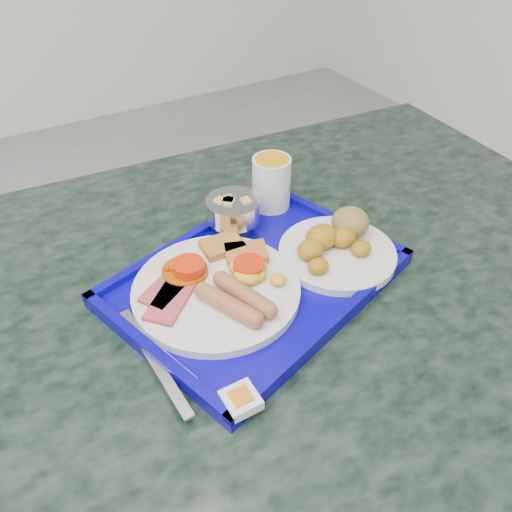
{
  "coord_description": "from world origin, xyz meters",
  "views": [
    {
      "loc": [
        0.66,
        0.04,
        1.29
      ],
      "look_at": [
        0.94,
        0.51,
        0.84
      ],
      "focal_mm": 35.0,
      "sensor_mm": 36.0,
      "label": 1
    }
  ],
  "objects_px": {
    "tray": "(256,280)",
    "juice_cup": "(271,181)",
    "table": "(259,362)",
    "main_plate": "(221,284)",
    "fruit_bowl": "(233,210)",
    "bread_plate": "(337,244)"
  },
  "relations": [
    {
      "from": "tray",
      "to": "juice_cup",
      "type": "xyz_separation_m",
      "value": [
        0.12,
        0.15,
        0.05
      ]
    },
    {
      "from": "juice_cup",
      "to": "tray",
      "type": "bearing_deg",
      "value": -128.28
    },
    {
      "from": "table",
      "to": "tray",
      "type": "xyz_separation_m",
      "value": [
        -0.01,
        -0.01,
        0.21
      ]
    },
    {
      "from": "tray",
      "to": "main_plate",
      "type": "relative_size",
      "value": 1.97
    },
    {
      "from": "tray",
      "to": "fruit_bowl",
      "type": "distance_m",
      "value": 0.13
    },
    {
      "from": "bread_plate",
      "to": "main_plate",
      "type": "bearing_deg",
      "value": 175.2
    },
    {
      "from": "table",
      "to": "tray",
      "type": "height_order",
      "value": "tray"
    },
    {
      "from": "main_plate",
      "to": "bread_plate",
      "type": "xyz_separation_m",
      "value": [
        0.19,
        -0.02,
        0.01
      ]
    },
    {
      "from": "tray",
      "to": "juice_cup",
      "type": "bearing_deg",
      "value": 51.72
    },
    {
      "from": "table",
      "to": "fruit_bowl",
      "type": "xyz_separation_m",
      "value": [
        0.02,
        0.11,
        0.25
      ]
    },
    {
      "from": "fruit_bowl",
      "to": "main_plate",
      "type": "bearing_deg",
      "value": -125.6
    },
    {
      "from": "fruit_bowl",
      "to": "tray",
      "type": "bearing_deg",
      "value": -102.83
    },
    {
      "from": "tray",
      "to": "fruit_bowl",
      "type": "bearing_deg",
      "value": 77.17
    },
    {
      "from": "table",
      "to": "juice_cup",
      "type": "xyz_separation_m",
      "value": [
        0.11,
        0.14,
        0.26
      ]
    },
    {
      "from": "bread_plate",
      "to": "juice_cup",
      "type": "relative_size",
      "value": 1.97
    },
    {
      "from": "bread_plate",
      "to": "tray",
      "type": "bearing_deg",
      "value": 173.41
    },
    {
      "from": "tray",
      "to": "fruit_bowl",
      "type": "relative_size",
      "value": 5.37
    },
    {
      "from": "main_plate",
      "to": "juice_cup",
      "type": "height_order",
      "value": "juice_cup"
    },
    {
      "from": "table",
      "to": "fruit_bowl",
      "type": "relative_size",
      "value": 15.11
    },
    {
      "from": "main_plate",
      "to": "juice_cup",
      "type": "bearing_deg",
      "value": 40.25
    },
    {
      "from": "main_plate",
      "to": "tray",
      "type": "bearing_deg",
      "value": -0.58
    },
    {
      "from": "tray",
      "to": "bread_plate",
      "type": "height_order",
      "value": "bread_plate"
    }
  ]
}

